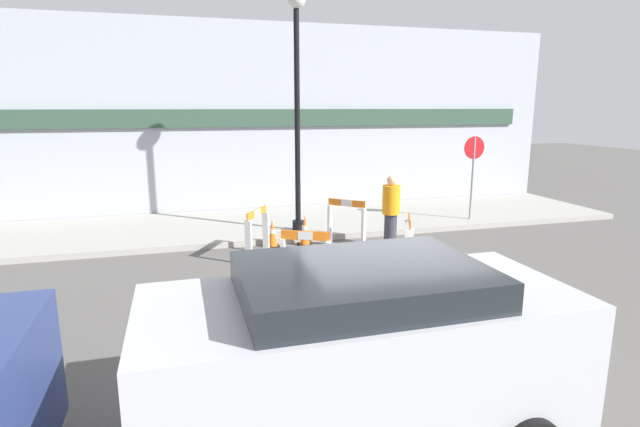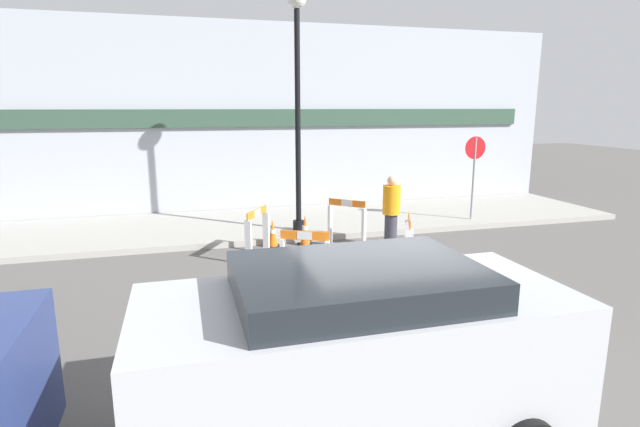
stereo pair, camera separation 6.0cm
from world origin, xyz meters
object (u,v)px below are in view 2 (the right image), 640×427
streetlamp_post (297,81)px  person_worker (391,210)px  parked_car_1 (357,348)px  stop_sign (474,164)px

streetlamp_post → person_worker: (1.76, -1.58, -2.84)m
parked_car_1 → stop_sign: bearing=51.8°
parked_car_1 → person_worker: bearing=63.8°
streetlamp_post → parked_car_1: size_ratio=1.44×
person_worker → parked_car_1: parked_car_1 is taller
person_worker → parked_car_1: bearing=33.4°
stop_sign → person_worker: (-3.03, -1.53, -0.76)m
streetlamp_post → person_worker: bearing=-41.8°
streetlamp_post → person_worker: 3.69m
streetlamp_post → person_worker: size_ratio=3.42×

